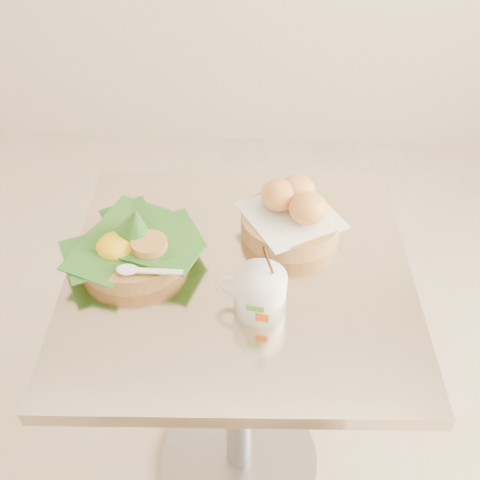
# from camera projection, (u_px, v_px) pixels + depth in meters

# --- Properties ---
(floor) EXTENTS (3.60, 3.60, 0.00)m
(floor) POSITION_uv_depth(u_px,v_px,m) (172.00, 468.00, 1.70)
(floor) COLOR beige
(floor) RESTS_ON ground
(cafe_table) EXTENTS (0.73, 0.73, 0.75)m
(cafe_table) POSITION_uv_depth(u_px,v_px,m) (239.00, 339.00, 1.37)
(cafe_table) COLOR gray
(cafe_table) RESTS_ON floor
(rice_basket) EXTENTS (0.28, 0.28, 0.14)m
(rice_basket) POSITION_uv_depth(u_px,v_px,m) (133.00, 245.00, 1.23)
(rice_basket) COLOR #AB8149
(rice_basket) RESTS_ON cafe_table
(bread_basket) EXTENTS (0.25, 0.25, 0.11)m
(bread_basket) POSITION_uv_depth(u_px,v_px,m) (292.00, 214.00, 1.29)
(bread_basket) COLOR #AB8149
(bread_basket) RESTS_ON cafe_table
(coffee_mug) EXTENTS (0.13, 0.10, 0.17)m
(coffee_mug) POSITION_uv_depth(u_px,v_px,m) (259.00, 291.00, 1.11)
(coffee_mug) COLOR white
(coffee_mug) RESTS_ON cafe_table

